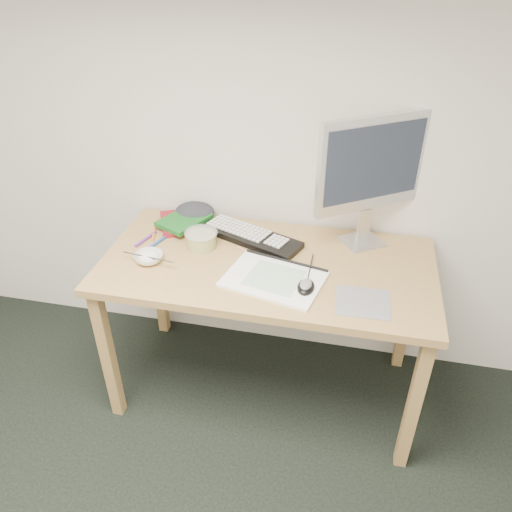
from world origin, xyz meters
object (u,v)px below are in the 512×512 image
at_px(sketchpad, 274,279).
at_px(monitor, 372,167).
at_px(keyboard, 251,237).
at_px(rice_bowl, 149,258).
at_px(desk, 267,278).

distance_m(sketchpad, monitor, 0.61).
height_order(sketchpad, keyboard, keyboard).
relative_size(keyboard, monitor, 0.81).
xyz_separation_m(keyboard, rice_bowl, (-0.38, -0.27, 0.00)).
relative_size(sketchpad, keyboard, 0.82).
bearing_deg(desk, monitor, 32.81).
distance_m(keyboard, monitor, 0.60).
height_order(desk, monitor, monitor).
relative_size(desk, monitor, 2.43).
xyz_separation_m(desk, sketchpad, (0.05, -0.12, 0.09)).
bearing_deg(rice_bowl, desk, 11.64).
xyz_separation_m(desk, keyboard, (-0.11, 0.17, 0.10)).
xyz_separation_m(desk, monitor, (0.38, 0.25, 0.44)).
bearing_deg(rice_bowl, sketchpad, -1.97).
relative_size(keyboard, rice_bowl, 3.94).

